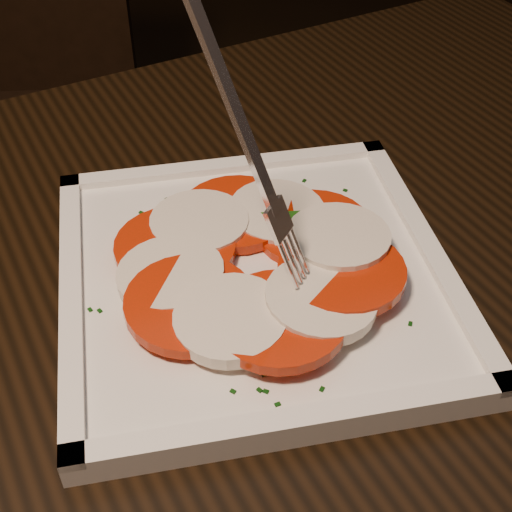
# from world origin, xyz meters

# --- Properties ---
(table) EXTENTS (1.21, 0.81, 0.75)m
(table) POSITION_xyz_m (-0.22, -0.14, 0.65)
(table) COLOR black
(table) RESTS_ON ground
(chair) EXTENTS (0.55, 0.55, 0.93)m
(chair) POSITION_xyz_m (-0.19, 0.73, 0.53)
(chair) COLOR black
(chair) RESTS_ON ground
(plate) EXTENTS (0.34, 0.34, 0.01)m
(plate) POSITION_xyz_m (-0.14, -0.09, 0.76)
(plate) COLOR white
(plate) RESTS_ON table
(caprese_salad) EXTENTS (0.23, 0.22, 0.03)m
(caprese_salad) POSITION_xyz_m (-0.14, -0.09, 0.78)
(caprese_salad) COLOR red
(caprese_salad) RESTS_ON plate
(fork) EXTENTS (0.07, 0.08, 0.18)m
(fork) POSITION_xyz_m (-0.15, -0.10, 0.88)
(fork) COLOR white
(fork) RESTS_ON caprese_salad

